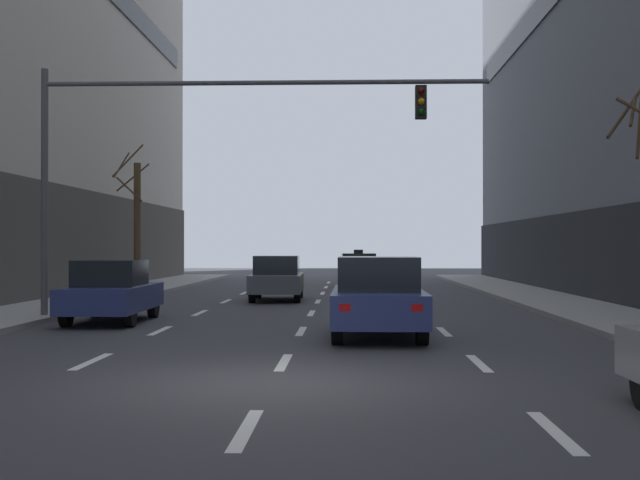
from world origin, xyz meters
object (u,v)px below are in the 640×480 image
(car_driving_1, at_px, (277,278))
(street_tree_2, at_px, (136,222))
(car_driving_2, at_px, (112,292))
(car_driving_0, at_px, (378,298))
(taxi_driving_3, at_px, (358,270))
(traffic_signal_0, at_px, (187,137))

(car_driving_1, bearing_deg, street_tree_2, 144.05)
(car_driving_2, bearing_deg, street_tree_2, 101.78)
(car_driving_1, relative_size, street_tree_2, 0.70)
(car_driving_0, distance_m, car_driving_1, 12.16)
(car_driving_2, relative_size, taxi_driving_3, 0.99)
(taxi_driving_3, bearing_deg, traffic_signal_0, -104.38)
(traffic_signal_0, bearing_deg, street_tree_2, 109.75)
(car_driving_0, bearing_deg, car_driving_1, 104.86)
(car_driving_1, distance_m, traffic_signal_0, 9.08)
(car_driving_1, distance_m, taxi_driving_3, 10.18)
(car_driving_2, height_order, traffic_signal_0, traffic_signal_0)
(car_driving_2, distance_m, traffic_signal_0, 4.33)
(taxi_driving_3, bearing_deg, car_driving_0, -89.54)
(car_driving_2, bearing_deg, traffic_signal_0, 17.52)
(car_driving_0, distance_m, traffic_signal_0, 7.14)
(traffic_signal_0, relative_size, street_tree_2, 1.90)
(traffic_signal_0, bearing_deg, car_driving_1, 78.61)
(car_driving_1, relative_size, car_driving_2, 1.01)
(car_driving_0, xyz_separation_m, taxi_driving_3, (-0.17, 21.50, -0.06))
(street_tree_2, bearing_deg, taxi_driving_3, 30.56)
(taxi_driving_3, height_order, traffic_signal_0, traffic_signal_0)
(taxi_driving_3, bearing_deg, car_driving_2, -109.01)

